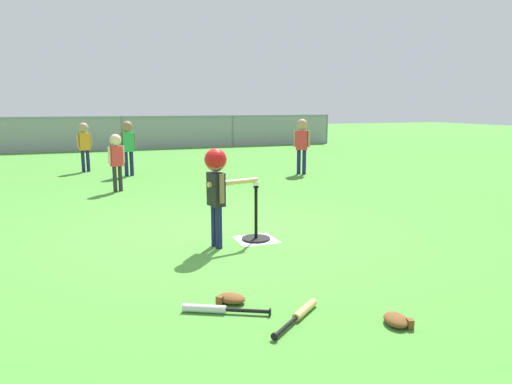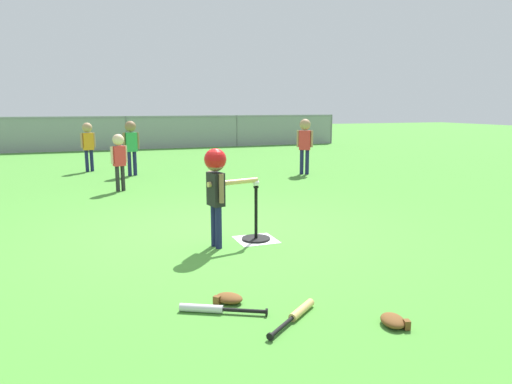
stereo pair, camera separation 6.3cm
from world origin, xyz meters
name	(u,v)px [view 1 (the left image)]	position (x,y,z in m)	size (l,w,h in m)	color
ground_plane	(216,233)	(0.00, 0.00, 0.00)	(60.00, 60.00, 0.00)	#478C33
home_plate	(256,240)	(0.34, -0.46, 0.00)	(0.44, 0.44, 0.01)	white
batting_tee	(256,232)	(0.34, -0.46, 0.09)	(0.32, 0.32, 0.62)	black
baseball_on_tee	(256,183)	(0.34, -0.46, 0.65)	(0.07, 0.07, 0.07)	white
batter_child	(217,178)	(-0.14, -0.56, 0.75)	(0.62, 0.30, 1.06)	#191E4C
fielder_deep_center	(116,155)	(-0.85, 3.26, 0.65)	(0.29, 0.20, 1.01)	#262626
fielder_near_left	(84,140)	(-1.32, 6.12, 0.72)	(0.32, 0.22, 1.12)	#191E4C
fielder_deep_left	(128,141)	(-0.46, 5.11, 0.76)	(0.35, 0.23, 1.18)	#191E4C
fielder_near_right	(302,139)	(3.14, 4.02, 0.78)	(0.31, 0.25, 1.21)	#191E4C
spare_bat_silver	(214,309)	(-0.63, -2.11, 0.03)	(0.60, 0.35, 0.06)	silver
spare_bat_wood	(301,313)	(-0.06, -2.40, 0.03)	(0.53, 0.44, 0.06)	#DBB266
glove_by_plate	(397,320)	(0.50, -2.74, 0.04)	(0.21, 0.26, 0.07)	brown
glove_near_bats	(231,298)	(-0.45, -1.98, 0.04)	(0.27, 0.27, 0.07)	brown
outfield_fence	(122,132)	(0.00, 11.48, 0.62)	(16.06, 0.06, 1.15)	slate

